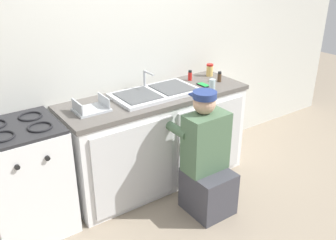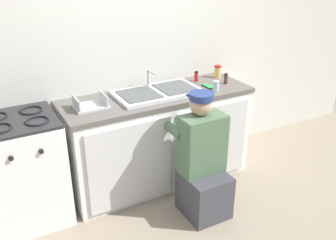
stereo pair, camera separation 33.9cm
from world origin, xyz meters
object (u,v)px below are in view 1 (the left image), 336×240
(spice_bottle_pepper, at_px, (219,77))
(dish_rack_tray, at_px, (91,108))
(cell_phone, at_px, (203,85))
(plumber_person, at_px, (206,164))
(sink_double_basin, at_px, (155,93))
(stove_range, at_px, (27,179))
(water_glass, at_px, (212,84))
(condiment_jar, at_px, (210,70))
(spice_bottle_red, at_px, (190,75))

(spice_bottle_pepper, height_order, dish_rack_tray, dish_rack_tray)
(cell_phone, bearing_deg, plumber_person, -126.58)
(sink_double_basin, relative_size, stove_range, 0.84)
(water_glass, bearing_deg, sink_double_basin, 159.87)
(plumber_person, bearing_deg, cell_phone, 53.42)
(sink_double_basin, relative_size, plumber_person, 0.72)
(condiment_jar, relative_size, spice_bottle_red, 1.22)
(condiment_jar, xyz_separation_m, cell_phone, (-0.26, -0.21, -0.06))
(sink_double_basin, relative_size, dish_rack_tray, 2.86)
(stove_range, relative_size, condiment_jar, 7.43)
(stove_range, distance_m, dish_rack_tray, 0.77)
(sink_double_basin, bearing_deg, dish_rack_tray, -178.61)
(condiment_jar, xyz_separation_m, spice_bottle_red, (-0.26, 0.00, -0.01))
(sink_double_basin, distance_m, stove_range, 1.33)
(sink_double_basin, xyz_separation_m, spice_bottle_red, (0.52, 0.14, 0.03))
(plumber_person, xyz_separation_m, spice_bottle_red, (0.42, 0.78, 0.51))
(sink_double_basin, distance_m, water_glass, 0.56)
(spice_bottle_pepper, height_order, water_glass, spice_bottle_pepper)
(cell_phone, bearing_deg, dish_rack_tray, 177.71)
(cell_phone, xyz_separation_m, water_glass, (-0.00, -0.13, 0.04))
(sink_double_basin, height_order, plumber_person, sink_double_basin)
(condiment_jar, relative_size, water_glass, 1.28)
(sink_double_basin, distance_m, spice_bottle_red, 0.54)
(stove_range, height_order, spice_bottle_pepper, spice_bottle_pepper)
(stove_range, xyz_separation_m, dish_rack_tray, (0.60, -0.01, 0.48))
(spice_bottle_red, bearing_deg, dish_rack_tray, -172.19)
(plumber_person, distance_m, dish_rack_tray, 1.09)
(dish_rack_tray, height_order, water_glass, dish_rack_tray)
(condiment_jar, distance_m, dish_rack_tray, 1.44)
(spice_bottle_red, bearing_deg, spice_bottle_pepper, -43.47)
(spice_bottle_pepper, xyz_separation_m, cell_phone, (-0.21, -0.00, -0.04))
(sink_double_basin, relative_size, condiment_jar, 6.25)
(sink_double_basin, height_order, spice_bottle_pepper, sink_double_basin)
(stove_range, bearing_deg, cell_phone, -1.95)
(stove_range, distance_m, water_glass, 1.85)
(dish_rack_tray, distance_m, spice_bottle_red, 1.18)
(spice_bottle_pepper, relative_size, dish_rack_tray, 0.37)
(spice_bottle_pepper, xyz_separation_m, condiment_jar, (0.05, 0.20, 0.01))
(stove_range, bearing_deg, plumber_person, -25.33)
(plumber_person, height_order, spice_bottle_pepper, plumber_person)
(spice_bottle_red, bearing_deg, cell_phone, -87.76)
(stove_range, distance_m, condiment_jar, 2.10)
(plumber_person, distance_m, water_glass, 0.80)
(plumber_person, distance_m, spice_bottle_red, 1.03)
(sink_double_basin, relative_size, water_glass, 8.00)
(plumber_person, xyz_separation_m, cell_phone, (0.43, 0.58, 0.47))
(water_glass, bearing_deg, spice_bottle_red, 90.90)
(dish_rack_tray, bearing_deg, condiment_jar, 6.31)
(condiment_jar, bearing_deg, dish_rack_tray, -173.69)
(plumber_person, relative_size, spice_bottle_red, 10.52)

